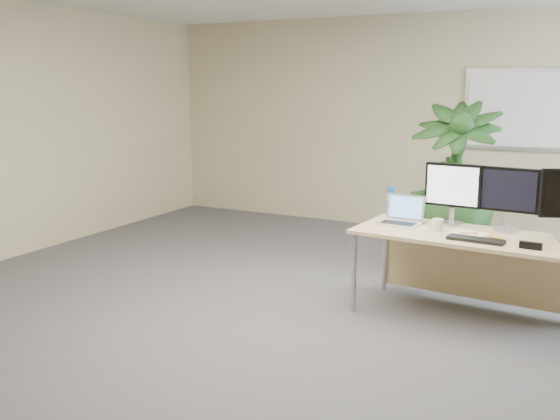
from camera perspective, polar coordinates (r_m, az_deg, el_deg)
The scene contains 15 objects.
floor at distance 4.70m, azimuth -1.12°, elevation -11.58°, with size 8.00×8.00×0.00m, color #49494E.
back_wall at distance 8.09m, azimuth 12.63°, elevation 7.67°, with size 7.00×0.04×2.70m, color #C1AF88.
whiteboard at distance 7.82m, azimuth 21.24°, elevation 8.53°, with size 1.30×0.04×0.95m.
desk at distance 5.19m, azimuth 17.38°, elevation -3.49°, with size 1.86×0.90×0.69m.
floor_plant at distance 6.36m, azimuth 15.44°, elevation 1.14°, with size 0.84×0.84×1.50m, color #143815.
monitor_left at distance 5.31m, azimuth 15.52°, elevation 1.76°, with size 0.46×0.21×0.51m.
monitor_right at distance 5.23m, azimuth 20.21°, elevation 1.31°, with size 0.46×0.21×0.51m.
laptop at distance 5.31m, azimuth 11.08°, elevation -0.60°, with size 0.35×0.31×0.23m.
keyboard at distance 4.86m, azimuth 17.45°, elevation -2.59°, with size 0.41×0.14×0.02m, color black.
coffee_mug at distance 5.10m, azimuth 14.19°, elevation -1.34°, with size 0.13×0.09×0.10m.
spiral_notebook at distance 5.05m, azimuth 16.80°, elevation -2.11°, with size 0.26×0.20×0.01m, color white.
orange_pen at distance 5.04m, azimuth 16.91°, elevation -2.03°, with size 0.01×0.01×0.13m, color orange.
yellow_highlighter at distance 4.99m, azimuth 19.14°, elevation -2.39°, with size 0.01×0.01×0.11m, color gold.
water_bottle at distance 5.53m, azimuth 10.07°, elevation 0.66°, with size 0.07×0.07×0.27m.
stapler at distance 4.76m, azimuth 21.95°, elevation -3.03°, with size 0.15×0.04×0.05m, color black.
Camera 1 is at (2.07, -3.80, 1.83)m, focal length 40.00 mm.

